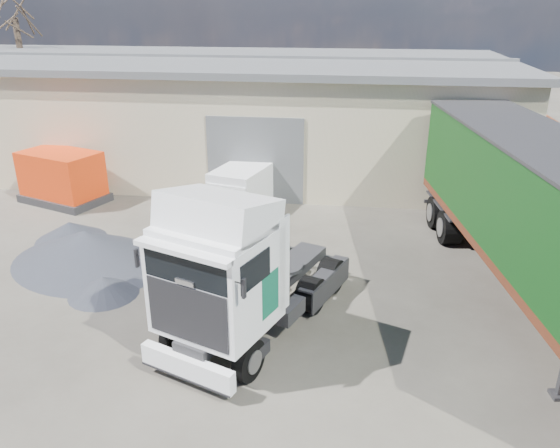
# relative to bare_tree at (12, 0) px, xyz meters

# --- Properties ---
(ground) EXTENTS (120.00, 120.00, 0.00)m
(ground) POSITION_rel_bare_tree_xyz_m (18.00, -20.00, -7.92)
(ground) COLOR black
(ground) RESTS_ON ground
(warehouse) EXTENTS (30.60, 12.60, 5.42)m
(warehouse) POSITION_rel_bare_tree_xyz_m (12.00, -4.00, -5.26)
(warehouse) COLOR #C3B496
(warehouse) RESTS_ON ground
(bare_tree) EXTENTS (4.00, 4.00, 9.60)m
(bare_tree) POSITION_rel_bare_tree_xyz_m (0.00, 0.00, 0.00)
(bare_tree) COLOR #382B21
(bare_tree) RESTS_ON ground
(tractor_unit) EXTENTS (4.42, 6.55, 4.19)m
(tractor_unit) POSITION_rel_bare_tree_xyz_m (17.43, -20.11, -6.16)
(tractor_unit) COLOR black
(tractor_unit) RESTS_ON ground
(box_trailer) EXTENTS (4.69, 13.74, 4.48)m
(box_trailer) POSITION_rel_bare_tree_xyz_m (25.06, -16.73, -5.19)
(box_trailer) COLOR #2D2D30
(box_trailer) RESTS_ON ground
(panel_van) EXTENTS (2.77, 4.58, 1.75)m
(panel_van) POSITION_rel_bare_tree_xyz_m (15.76, -10.37, -7.02)
(panel_van) COLOR black
(panel_van) RESTS_ON ground
(orange_skip) EXTENTS (3.94, 3.18, 2.13)m
(orange_skip) POSITION_rel_bare_tree_xyz_m (7.98, -11.07, -6.99)
(orange_skip) COLOR #2D2D30
(orange_skip) RESTS_ON ground
(gravel_heap) EXTENTS (7.17, 7.17, 1.13)m
(gravel_heap) POSITION_rel_bare_tree_xyz_m (11.61, -16.44, -7.40)
(gravel_heap) COLOR #1F222A
(gravel_heap) RESTS_ON ground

